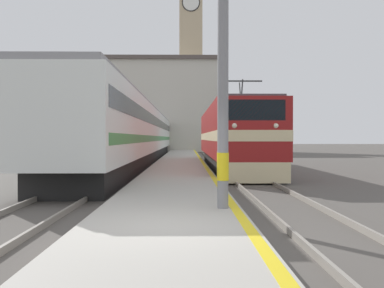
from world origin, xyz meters
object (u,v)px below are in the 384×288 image
at_px(locomotive_train, 232,138).
at_px(passenger_train, 142,133).
at_px(clock_tower, 191,55).
at_px(catenary_mast, 226,32).

distance_m(locomotive_train, passenger_train, 12.10).
distance_m(locomotive_train, clock_tower, 47.21).
height_order(passenger_train, clock_tower, clock_tower).
height_order(catenary_mast, clock_tower, clock_tower).
bearing_deg(locomotive_train, passenger_train, 121.01).
bearing_deg(locomotive_train, catenary_mast, -96.24).
relative_size(catenary_mast, clock_tower, 0.27).
relative_size(passenger_train, clock_tower, 1.72).
bearing_deg(catenary_mast, clock_tower, 90.07).
bearing_deg(catenary_mast, passenger_train, 99.46).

